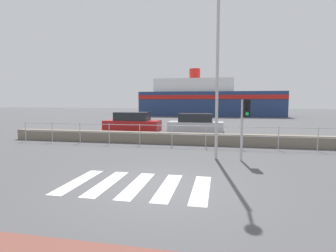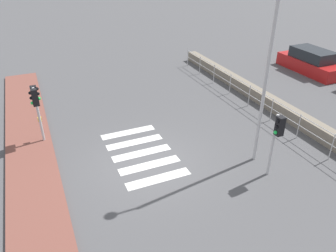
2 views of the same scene
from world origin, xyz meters
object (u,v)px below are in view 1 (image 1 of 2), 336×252
parked_car_silver (196,124)px  parked_car_red (132,123)px  traffic_light_far (245,116)px  streetlamp (218,54)px  ferry_boat (207,100)px

parked_car_silver → parked_car_red: bearing=180.0°
traffic_light_far → streetlamp: bearing=-176.2°
traffic_light_far → parked_car_silver: (-2.80, 9.63, -1.18)m
traffic_light_far → parked_car_red: 12.54m
streetlamp → parked_car_silver: size_ratio=1.63×
streetlamp → ferry_boat: 34.18m
streetlamp → ferry_boat: ferry_boat is taller
streetlamp → parked_car_silver: streetlamp is taller
traffic_light_far → parked_car_red: traffic_light_far is taller
traffic_light_far → parked_car_silver: bearing=106.2°
traffic_light_far → streetlamp: streetlamp is taller
parked_car_red → parked_car_silver: parked_car_red is taller
ferry_boat → streetlamp: bearing=-86.7°
parked_car_red → ferry_boat: bearing=78.7°
streetlamp → parked_car_silver: 10.48m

